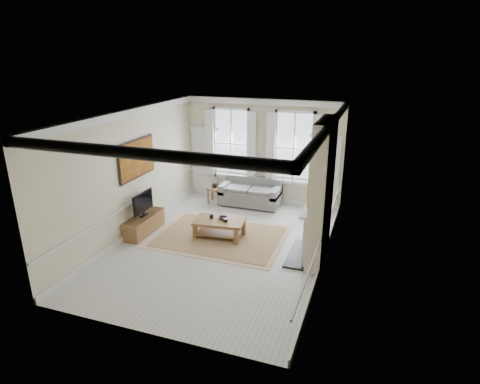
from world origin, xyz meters
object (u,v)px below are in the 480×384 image
at_px(sofa, 251,194).
at_px(coffee_table, 219,223).
at_px(side_table, 215,191).
at_px(tv_stand, 144,224).

distance_m(sofa, coffee_table, 2.61).
height_order(sofa, coffee_table, sofa).
bearing_deg(side_table, sofa, 10.43).
height_order(coffee_table, tv_stand, tv_stand).
bearing_deg(tv_stand, sofa, 55.16).
bearing_deg(side_table, tv_stand, -108.41).
bearing_deg(coffee_table, side_table, 108.95).
bearing_deg(sofa, coffee_table, -91.21).
xyz_separation_m(sofa, side_table, (-1.18, -0.22, 0.06)).
xyz_separation_m(coffee_table, tv_stand, (-2.07, -0.44, -0.16)).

